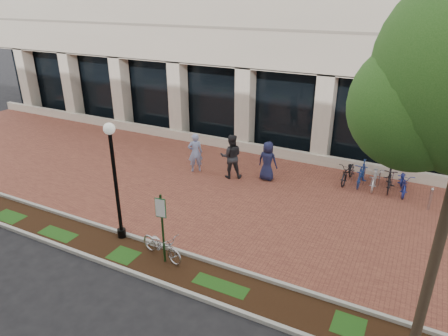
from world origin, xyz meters
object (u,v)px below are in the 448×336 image
at_px(locked_bicycle, 162,245).
at_px(pedestrian_left, 195,153).
at_px(bike_rack_cluster, 375,176).
at_px(lamppost, 115,176).
at_px(pedestrian_mid, 231,156).
at_px(parking_sign, 162,220).
at_px(bollard, 430,199).
at_px(pedestrian_right, 268,161).

xyz_separation_m(locked_bicycle, pedestrian_left, (-2.44, 6.10, 0.46)).
bearing_deg(locked_bicycle, bike_rack_cluster, -19.42).
xyz_separation_m(lamppost, pedestrian_mid, (1.15, 5.93, -1.26)).
distance_m(parking_sign, locked_bicycle, 1.06).
height_order(parking_sign, pedestrian_mid, parking_sign).
xyz_separation_m(locked_bicycle, bollard, (7.20, 6.99, 0.02)).
relative_size(lamppost, locked_bicycle, 2.37).
relative_size(parking_sign, locked_bicycle, 1.36).
distance_m(locked_bicycle, bollard, 10.03).
relative_size(pedestrian_mid, pedestrian_right, 1.14).
height_order(pedestrian_left, pedestrian_mid, pedestrian_mid).
bearing_deg(lamppost, bike_rack_cluster, 48.22).
xyz_separation_m(parking_sign, pedestrian_right, (0.60, 6.91, -0.60)).
xyz_separation_m(parking_sign, lamppost, (-2.06, 0.48, 0.79)).
xyz_separation_m(parking_sign, bollard, (7.00, 7.15, -1.00)).
bearing_deg(pedestrian_left, lamppost, 57.56).
xyz_separation_m(bollard, bike_rack_cluster, (-2.11, 1.10, 0.02)).
height_order(locked_bicycle, bike_rack_cluster, bike_rack_cluster).
distance_m(pedestrian_left, bollard, 9.68).
xyz_separation_m(pedestrian_right, bollard, (6.40, 0.25, -0.40)).
bearing_deg(lamppost, pedestrian_mid, 79.03).
bearing_deg(bike_rack_cluster, pedestrian_mid, -164.07).
distance_m(parking_sign, pedestrian_mid, 6.49).
bearing_deg(locked_bicycle, pedestrian_mid, 19.23).
bearing_deg(bollard, pedestrian_left, -174.74).
height_order(parking_sign, pedestrian_right, parking_sign).
relative_size(pedestrian_left, bike_rack_cluster, 0.60).
xyz_separation_m(locked_bicycle, pedestrian_right, (0.79, 6.74, 0.43)).
bearing_deg(bollard, lamppost, -143.62).
distance_m(pedestrian_right, bike_rack_cluster, 4.51).
bearing_deg(pedestrian_left, pedestrian_right, 153.08).
relative_size(locked_bicycle, pedestrian_right, 0.97).
height_order(parking_sign, bollard, parking_sign).
height_order(parking_sign, pedestrian_left, parking_sign).
relative_size(locked_bicycle, pedestrian_left, 0.93).
relative_size(lamppost, pedestrian_right, 2.29).
bearing_deg(bike_rack_cluster, locked_bicycle, -123.85).
bearing_deg(parking_sign, lamppost, 158.97).
relative_size(pedestrian_right, bike_rack_cluster, 0.58).
distance_m(parking_sign, pedestrian_left, 6.82).
distance_m(lamppost, pedestrian_left, 5.97).
height_order(locked_bicycle, pedestrian_left, pedestrian_left).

